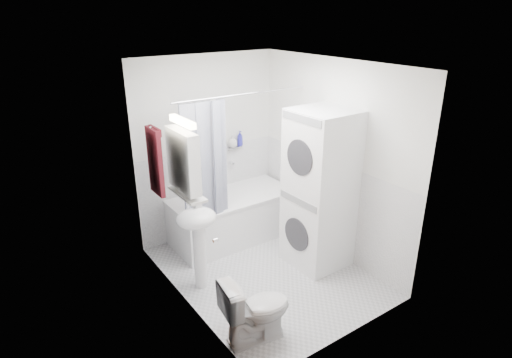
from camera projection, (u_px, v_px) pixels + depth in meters
floor at (265, 272)px, 5.07m from camera, size 2.60×2.60×0.00m
room_walls at (266, 153)px, 4.52m from camera, size 2.60×2.60×2.60m
wainscot at (251, 217)px, 5.07m from camera, size 1.98×2.58×2.58m
door at (215, 240)px, 3.78m from camera, size 0.05×2.00×2.00m
bathtub at (232, 214)px, 5.71m from camera, size 1.63×0.77×0.62m
tub_spout at (231, 163)px, 5.85m from camera, size 0.04×0.12×0.04m
curtain_rod at (244, 94)px, 4.85m from camera, size 1.81×0.02×0.02m
shower_curtain at (206, 165)px, 4.84m from camera, size 0.55×0.02×1.45m
sink at (197, 230)px, 4.56m from camera, size 0.44×0.37×1.04m
medicine_cabinet at (183, 159)px, 4.08m from camera, size 0.13×0.50×0.71m
shelf at (187, 194)px, 4.23m from camera, size 0.18×0.54×0.02m
shower_caddy at (234, 148)px, 5.79m from camera, size 0.22×0.06×0.02m
towel at (155, 160)px, 4.63m from camera, size 0.07×0.32×0.77m
washer_dryer at (320, 190)px, 4.96m from camera, size 0.69×0.68×1.89m
toilet at (256, 310)px, 3.94m from camera, size 0.71×0.47×0.65m
soap_pump at (198, 207)px, 4.53m from camera, size 0.08×0.17×0.08m
shelf_bottle at (194, 194)px, 4.10m from camera, size 0.07×0.18×0.07m
shelf_cup at (181, 184)px, 4.30m from camera, size 0.10×0.09×0.10m
shampoo_a at (232, 143)px, 5.74m from camera, size 0.13×0.17×0.13m
shampoo_b at (240, 143)px, 5.82m from camera, size 0.08×0.21×0.08m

